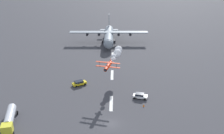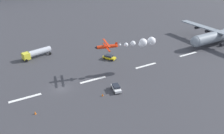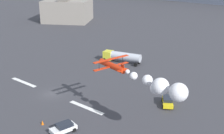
{
  "view_description": "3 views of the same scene",
  "coord_description": "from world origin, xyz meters",
  "px_view_note": "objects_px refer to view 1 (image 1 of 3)",
  "views": [
    {
      "loc": [
        -52.19,
        -1.03,
        36.79
      ],
      "look_at": [
        26.26,
        0.0,
        3.78
      ],
      "focal_mm": 41.55,
      "sensor_mm": 36.0,
      "label": 1
    },
    {
      "loc": [
        -14.16,
        -53.03,
        33.01
      ],
      "look_at": [
        13.56,
        -3.82,
        4.78
      ],
      "focal_mm": 36.99,
      "sensor_mm": 36.0,
      "label": 2
    },
    {
      "loc": [
        43.39,
        -34.51,
        25.08
      ],
      "look_at": [
        14.67,
        0.93,
        8.74
      ],
      "focal_mm": 47.67,
      "sensor_mm": 36.0,
      "label": 3
    }
  ],
  "objects_px": {
    "fuel_tanker_truck": "(9,119)",
    "traffic_cone_far": "(144,105)",
    "followme_car_yellow": "(140,96)",
    "cargo_transport_plane": "(109,36)",
    "stunt_biplane_red": "(116,54)",
    "airport_staff_sedan": "(79,83)"
  },
  "relations": [
    {
      "from": "fuel_tanker_truck",
      "to": "traffic_cone_far",
      "type": "xyz_separation_m",
      "value": [
        8.85,
        -32.74,
        -1.38
      ]
    },
    {
      "from": "cargo_transport_plane",
      "to": "fuel_tanker_truck",
      "type": "xyz_separation_m",
      "value": [
        -64.18,
        21.98,
        -1.74
      ]
    },
    {
      "from": "cargo_transport_plane",
      "to": "followme_car_yellow",
      "type": "bearing_deg",
      "value": -168.75
    },
    {
      "from": "cargo_transport_plane",
      "to": "stunt_biplane_red",
      "type": "distance_m",
      "value": 39.83
    },
    {
      "from": "stunt_biplane_red",
      "to": "followme_car_yellow",
      "type": "relative_size",
      "value": 4.23
    },
    {
      "from": "cargo_transport_plane",
      "to": "stunt_biplane_red",
      "type": "bearing_deg",
      "value": -175.24
    },
    {
      "from": "cargo_transport_plane",
      "to": "airport_staff_sedan",
      "type": "height_order",
      "value": "cargo_transport_plane"
    },
    {
      "from": "cargo_transport_plane",
      "to": "followme_car_yellow",
      "type": "distance_m",
      "value": 52.0
    },
    {
      "from": "stunt_biplane_red",
      "to": "traffic_cone_far",
      "type": "xyz_separation_m",
      "value": [
        -16.03,
        -7.48,
        -8.65
      ]
    },
    {
      "from": "stunt_biplane_red",
      "to": "airport_staff_sedan",
      "type": "height_order",
      "value": "stunt_biplane_red"
    },
    {
      "from": "stunt_biplane_red",
      "to": "traffic_cone_far",
      "type": "bearing_deg",
      "value": -154.99
    },
    {
      "from": "traffic_cone_far",
      "to": "airport_staff_sedan",
      "type": "bearing_deg",
      "value": 56.92
    },
    {
      "from": "airport_staff_sedan",
      "to": "cargo_transport_plane",
      "type": "bearing_deg",
      "value": -10.78
    },
    {
      "from": "airport_staff_sedan",
      "to": "traffic_cone_far",
      "type": "height_order",
      "value": "airport_staff_sedan"
    },
    {
      "from": "cargo_transport_plane",
      "to": "airport_staff_sedan",
      "type": "distance_m",
      "value": 43.85
    },
    {
      "from": "stunt_biplane_red",
      "to": "airport_staff_sedan",
      "type": "relative_size",
      "value": 3.95
    },
    {
      "from": "airport_staff_sedan",
      "to": "traffic_cone_far",
      "type": "relative_size",
      "value": 6.22
    },
    {
      "from": "followme_car_yellow",
      "to": "fuel_tanker_truck",
      "type": "bearing_deg",
      "value": 112.42
    },
    {
      "from": "fuel_tanker_truck",
      "to": "airport_staff_sedan",
      "type": "height_order",
      "value": "fuel_tanker_truck"
    },
    {
      "from": "cargo_transport_plane",
      "to": "traffic_cone_far",
      "type": "relative_size",
      "value": 48.26
    },
    {
      "from": "stunt_biplane_red",
      "to": "followme_car_yellow",
      "type": "height_order",
      "value": "stunt_biplane_red"
    },
    {
      "from": "followme_car_yellow",
      "to": "traffic_cone_far",
      "type": "height_order",
      "value": "followme_car_yellow"
    }
  ]
}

